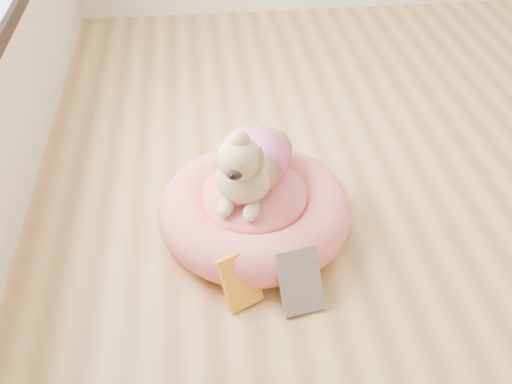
{
  "coord_description": "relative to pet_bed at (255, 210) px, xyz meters",
  "views": [
    {
      "loc": [
        -1.25,
        -1.59,
        1.59
      ],
      "look_at": [
        -1.06,
        0.02,
        0.23
      ],
      "focal_mm": 40.0,
      "sensor_mm": 36.0,
      "label": 1
    }
  ],
  "objects": [
    {
      "name": "book_yellow",
      "position": [
        -0.09,
        -0.35,
        -0.0
      ],
      "size": [
        0.16,
        0.16,
        0.18
      ],
      "primitive_type": "cube",
      "rotation": [
        -0.49,
        0.0,
        0.44
      ],
      "color": "yellow",
      "rests_on": "floor"
    },
    {
      "name": "book_white",
      "position": [
        0.11,
        -0.39,
        0.0
      ],
      "size": [
        0.17,
        0.17,
        0.19
      ],
      "primitive_type": "cube",
      "rotation": [
        -0.62,
        0.0,
        0.17
      ],
      "color": "silver",
      "rests_on": "floor"
    },
    {
      "name": "pet_bed",
      "position": [
        0.0,
        0.0,
        0.0
      ],
      "size": [
        0.76,
        0.76,
        0.19
      ],
      "color": "#F45F76",
      "rests_on": "floor"
    },
    {
      "name": "dog",
      "position": [
        -0.02,
        0.02,
        0.28
      ],
      "size": [
        0.47,
        0.56,
        0.35
      ],
      "primitive_type": null,
      "rotation": [
        0.0,
        0.0,
        -0.34
      ],
      "color": "brown",
      "rests_on": "pet_bed"
    }
  ]
}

